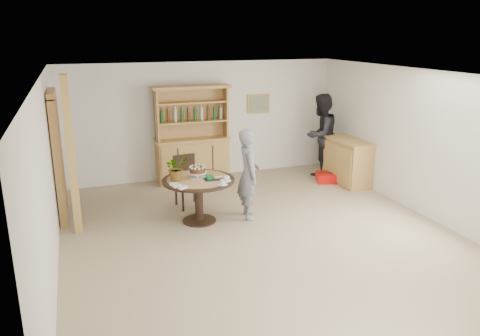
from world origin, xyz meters
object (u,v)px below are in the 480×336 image
teen_boy (249,174)px  red_suitcase (331,177)px  sideboard (347,161)px  adult_person (321,135)px  dining_table (199,187)px  dining_chair (187,177)px  hutch (192,149)px

teen_boy → red_suitcase: 2.77m
sideboard → adult_person: size_ratio=0.70×
sideboard → dining_table: sideboard is taller
dining_chair → red_suitcase: size_ratio=1.36×
hutch → dining_table: bearing=-101.5°
dining_chair → adult_person: (3.27, 0.94, 0.37)m
dining_chair → hutch: bearing=64.2°
dining_table → adult_person: adult_person is taller
dining_table → adult_person: 3.73m
adult_person → red_suitcase: adult_person is taller
teen_boy → dining_chair: bearing=52.6°
sideboard → dining_chair: (-3.51, -0.20, 0.06)m
hutch → dining_table: size_ratio=1.70×
dining_chair → teen_boy: 1.29m
teen_boy → red_suitcase: size_ratio=2.24×
hutch → red_suitcase: size_ratio=2.93×
dining_table → dining_chair: bearing=90.7°
sideboard → dining_table: bearing=-163.7°
sideboard → adult_person: (-0.24, 0.75, 0.43)m
hutch → adult_person: size_ratio=1.13×
adult_person → red_suitcase: 1.01m
teen_boy → adult_person: adult_person is taller
dining_table → teen_boy: bearing=-6.7°
dining_chair → adult_person: bearing=8.5°
hutch → dining_chair: size_ratio=2.16×
hutch → sideboard: size_ratio=1.62×
dining_table → teen_boy: teen_boy is taller
adult_person → hutch: bearing=-36.9°
dining_table → red_suitcase: 3.46m
hutch → sideboard: 3.29m
sideboard → teen_boy: teen_boy is taller
sideboard → dining_table: (-3.50, -1.02, 0.13)m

